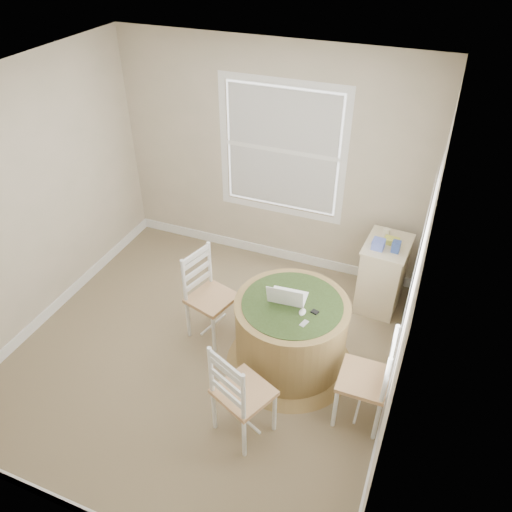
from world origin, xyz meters
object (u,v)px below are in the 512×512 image
at_px(chair_near, 244,392).
at_px(chair_right, 364,378).
at_px(chair_left, 212,298).
at_px(laptop, 287,297).
at_px(corner_chest, 382,274).
at_px(round_table, 291,331).

bearing_deg(chair_near, chair_right, -126.44).
xyz_separation_m(chair_left, laptop, (0.80, -0.05, 0.31)).
relative_size(chair_right, laptop, 2.73).
relative_size(chair_right, corner_chest, 1.19).
xyz_separation_m(chair_right, corner_chest, (-0.12, 1.56, -0.07)).
xyz_separation_m(chair_left, chair_right, (1.61, -0.45, 0.00)).
relative_size(round_table, chair_near, 1.30).
relative_size(round_table, laptop, 3.53).
bearing_deg(round_table, chair_near, -81.12).
height_order(chair_near, laptop, laptop).
distance_m(chair_left, chair_right, 1.67).
distance_m(chair_near, corner_chest, 2.19).
distance_m(round_table, chair_near, 0.86).
height_order(round_table, chair_left, chair_left).
bearing_deg(round_table, corner_chest, 78.42).
bearing_deg(laptop, chair_right, 149.49).
bearing_deg(chair_near, laptop, -69.62).
bearing_deg(laptop, corner_chest, -125.37).
xyz_separation_m(chair_left, corner_chest, (1.49, 1.11, -0.07)).
xyz_separation_m(round_table, chair_near, (-0.11, -0.85, 0.07)).
bearing_deg(chair_right, chair_near, -60.96).
height_order(laptop, corner_chest, laptop).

